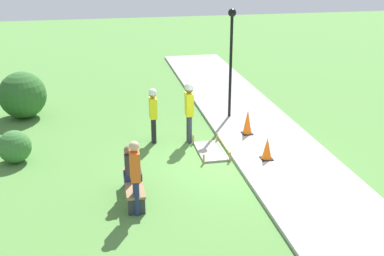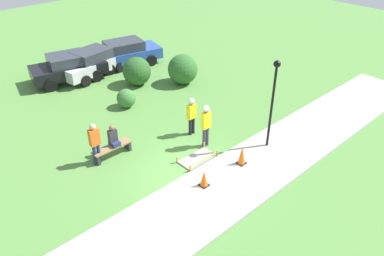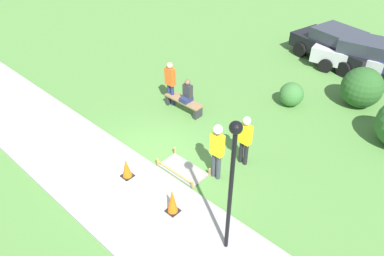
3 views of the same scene
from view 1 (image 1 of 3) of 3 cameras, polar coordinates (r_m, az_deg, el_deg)
The scene contains 13 objects.
ground_plane at distance 13.86m, azimuth 5.16°, elevation -4.31°, with size 60.00×60.00×0.00m, color #51843D.
sidewalk at distance 14.30m, azimuth 10.85°, elevation -3.58°, with size 28.00×2.95×0.10m.
wet_concrete_patch at distance 14.59m, azimuth 2.25°, elevation -2.75°, with size 1.56×0.83×0.29m.
traffic_cone_near_patch at distance 13.94m, azimuth 8.89°, elevation -2.42°, with size 0.34×0.34×0.66m.
traffic_cone_far_patch at distance 15.69m, azimuth 6.59°, elevation 0.70°, with size 0.34×0.34×0.81m.
park_bench at distance 11.97m, azimuth -6.93°, elevation -6.90°, with size 1.67×0.44×0.47m.
person_seated_on_bench at distance 11.88m, azimuth -7.33°, elevation -4.51°, with size 0.36×0.44×0.89m.
worker_supervisor at distance 15.00m, azimuth -4.63°, elevation 2.06°, with size 0.40×0.26×1.77m.
worker_assistant at distance 14.92m, azimuth -0.34°, elevation 2.58°, with size 0.40×0.28×1.95m.
bystander_in_orange_shirt at distance 11.04m, azimuth -6.75°, elevation -5.31°, with size 0.40×0.24×1.82m.
lamppost_near at distance 16.72m, azimuth 4.66°, elevation 9.51°, with size 0.28×0.28×3.80m.
shrub_rounded_near at distance 18.30m, azimuth -19.45°, elevation 3.71°, with size 1.68×1.68×1.68m.
shrub_rounded_mid at distance 14.68m, azimuth -20.29°, elevation -2.09°, with size 0.95×0.95×0.95m.
Camera 1 is at (-11.99, 3.67, 5.90)m, focal length 45.00 mm.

